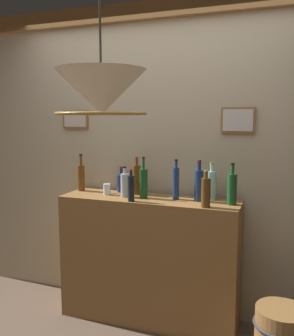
% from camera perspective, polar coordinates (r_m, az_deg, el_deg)
% --- Properties ---
extents(panelled_rear_partition, '(3.61, 0.15, 2.61)m').
position_cam_1_polar(panelled_rear_partition, '(3.17, 2.04, 2.51)').
color(panelled_rear_partition, '#BCAD8E').
rests_on(panelled_rear_partition, ground).
extents(bar_shelf_unit, '(1.45, 0.40, 1.03)m').
position_cam_1_polar(bar_shelf_unit, '(3.12, 0.33, -13.96)').
color(bar_shelf_unit, olive).
rests_on(bar_shelf_unit, ground).
extents(liquor_bottle_gin, '(0.07, 0.07, 0.32)m').
position_cam_1_polar(liquor_bottle_gin, '(2.87, 7.99, -2.54)').
color(liquor_bottle_gin, navy).
rests_on(liquor_bottle_gin, bar_shelf_unit).
extents(liquor_bottle_brandy, '(0.05, 0.05, 0.32)m').
position_cam_1_polar(liquor_bottle_brandy, '(2.91, 4.48, -2.26)').
color(liquor_bottle_brandy, navy).
rests_on(liquor_bottle_brandy, bar_shelf_unit).
extents(liquor_bottle_vodka, '(0.05, 0.05, 0.25)m').
position_cam_1_polar(liquor_bottle_vodka, '(2.84, -2.46, -3.09)').
color(liquor_bottle_vodka, black).
rests_on(liquor_bottle_vodka, bar_shelf_unit).
extents(liquor_bottle_tequila, '(0.06, 0.06, 0.33)m').
position_cam_1_polar(liquor_bottle_tequila, '(2.95, -0.54, -2.29)').
color(liquor_bottle_tequila, '#194C20').
rests_on(liquor_bottle_tequila, bar_shelf_unit).
extents(liquor_bottle_whiskey, '(0.08, 0.08, 0.22)m').
position_cam_1_polar(liquor_bottle_whiskey, '(3.21, -3.96, -2.30)').
color(liquor_bottle_whiskey, navy).
rests_on(liquor_bottle_whiskey, bar_shelf_unit).
extents(liquor_bottle_sherry, '(0.06, 0.06, 0.32)m').
position_cam_1_polar(liquor_bottle_sherry, '(3.09, -1.59, -1.72)').
color(liquor_bottle_sherry, '#5C3813').
rests_on(liquor_bottle_sherry, bar_shelf_unit).
extents(liquor_bottle_vermouth, '(0.07, 0.07, 0.27)m').
position_cam_1_polar(liquor_bottle_vermouth, '(2.68, 9.05, -3.68)').
color(liquor_bottle_vermouth, brown).
rests_on(liquor_bottle_vermouth, bar_shelf_unit).
extents(liquor_bottle_amaro, '(0.07, 0.07, 0.31)m').
position_cam_1_polar(liquor_bottle_amaro, '(2.80, 12.95, -3.09)').
color(liquor_bottle_amaro, '#1B5227').
rests_on(liquor_bottle_amaro, bar_shelf_unit).
extents(liquor_bottle_mezcal, '(0.08, 0.08, 0.30)m').
position_cam_1_polar(liquor_bottle_mezcal, '(2.94, 9.88, -2.57)').
color(liquor_bottle_mezcal, '#A4D6D2').
rests_on(liquor_bottle_mezcal, bar_shelf_unit).
extents(liquor_bottle_rye, '(0.06, 0.06, 0.32)m').
position_cam_1_polar(liquor_bottle_rye, '(3.30, -10.09, -1.36)').
color(liquor_bottle_rye, brown).
rests_on(liquor_bottle_rye, bar_shelf_unit).
extents(liquor_bottle_bourbon, '(0.07, 0.07, 0.25)m').
position_cam_1_polar(liquor_bottle_bourbon, '(3.01, -3.44, -2.60)').
color(liquor_bottle_bourbon, '#B3BDCC').
rests_on(liquor_bottle_bourbon, bar_shelf_unit).
extents(glass_tumbler_rocks, '(0.06, 0.06, 0.09)m').
position_cam_1_polar(glass_tumbler_rocks, '(3.11, -6.21, -3.28)').
color(glass_tumbler_rocks, silver).
rests_on(glass_tumbler_rocks, bar_shelf_unit).
extents(pendant_lamp, '(0.48, 0.48, 0.64)m').
position_cam_1_polar(pendant_lamp, '(1.95, -7.07, 11.31)').
color(pendant_lamp, '#EFE5C6').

